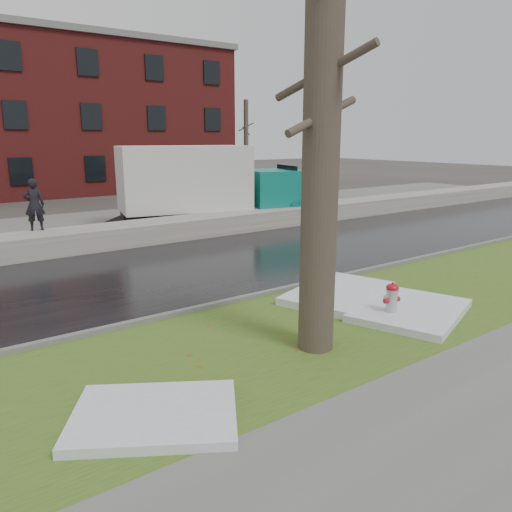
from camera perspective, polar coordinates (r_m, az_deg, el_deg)
ground at (r=11.12m, az=2.03°, el=-6.45°), size 120.00×120.00×0.00m
verge at (r=10.22m, az=6.39°, el=-8.25°), size 60.00×4.50×0.04m
sidewalk at (r=8.14m, az=25.11°, el=-15.47°), size 60.00×3.00×0.05m
road at (r=14.76m, az=-8.78°, el=-1.49°), size 60.00×7.00×0.03m
parking_lot at (r=22.50m, az=-18.82°, el=3.11°), size 60.00×9.00×0.03m
curb at (r=11.85m, az=-0.95°, el=-4.80°), size 60.00×0.15×0.14m
snowbank at (r=18.43m, az=-14.85°, el=2.36°), size 60.00×1.60×0.75m
brick_building at (r=39.16m, az=-24.28°, el=14.12°), size 26.00×12.00×10.00m
bg_tree_right at (r=39.27m, az=-1.14°, el=12.83°), size 1.40×1.62×6.50m
fire_hydrant at (r=10.87m, az=15.23°, el=-4.80°), size 0.40×0.35×0.80m
tree at (r=8.57m, az=7.54°, el=15.02°), size 1.65×1.95×7.94m
box_truck at (r=21.82m, az=-5.35°, el=8.24°), size 10.36×4.29×3.43m
worker at (r=18.04m, az=-24.01°, el=5.39°), size 0.71×0.55×1.72m
snow_patch_near at (r=11.38m, az=17.21°, el=-5.95°), size 3.12×2.76×0.16m
snow_patch_far at (r=7.23m, az=-11.51°, el=-17.40°), size 2.71×2.51×0.14m
snow_patch_side at (r=12.18m, az=9.38°, el=-4.18°), size 3.24×2.63×0.18m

